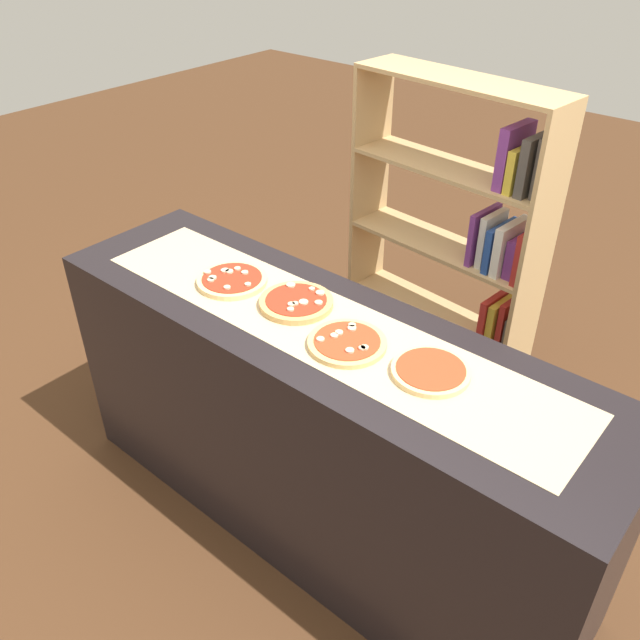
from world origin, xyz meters
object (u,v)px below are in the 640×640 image
pizza_mushroom_1 (296,302)px  pizza_mushroom_2 (347,343)px  pizza_mushroom_0 (231,280)px  bookshelf (466,259)px  pizza_plain_3 (431,371)px

pizza_mushroom_1 → pizza_mushroom_2: pizza_mushroom_1 is taller
pizza_mushroom_1 → pizza_mushroom_0: bearing=-171.5°
pizza_mushroom_0 → bookshelf: 1.14m
pizza_mushroom_0 → pizza_plain_3: (0.81, 0.02, -0.00)m
pizza_mushroom_1 → pizza_plain_3: bearing=-2.4°
bookshelf → pizza_mushroom_0: bearing=-109.2°
pizza_mushroom_2 → pizza_plain_3: size_ratio=1.06×
pizza_mushroom_0 → pizza_plain_3: bearing=1.3°
pizza_plain_3 → bookshelf: bookshelf is taller
pizza_mushroom_2 → bookshelf: bookshelf is taller
pizza_mushroom_0 → pizza_mushroom_2: 0.54m
pizza_mushroom_2 → bookshelf: size_ratio=0.17×
pizza_plain_3 → bookshelf: 1.15m
pizza_mushroom_0 → pizza_mushroom_2: bearing=-3.0°
pizza_mushroom_2 → pizza_mushroom_0: bearing=177.0°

